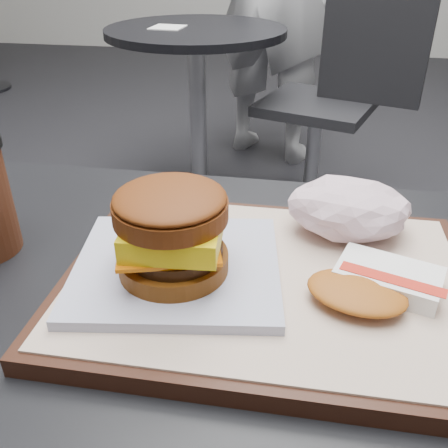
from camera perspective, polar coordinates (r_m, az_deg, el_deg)
serving_tray at (r=0.48m, az=4.87°, el=-6.73°), size 0.38×0.28×0.02m
breakfast_sandwich at (r=0.45m, az=-5.77°, el=-1.89°), size 0.21×0.19×0.09m
hash_brown at (r=0.46m, az=16.80°, el=-6.58°), size 0.13×0.11×0.02m
crumpled_wrapper at (r=0.54m, az=14.10°, el=1.73°), size 0.13×0.10×0.06m
neighbor_table at (r=2.09m, az=-3.08°, el=16.14°), size 0.70×0.70×0.75m
napkin at (r=2.05m, az=-6.45°, el=21.44°), size 0.13×0.13×0.00m
neighbor_chair at (r=2.10m, az=12.65°, el=14.36°), size 0.65×0.53×0.88m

